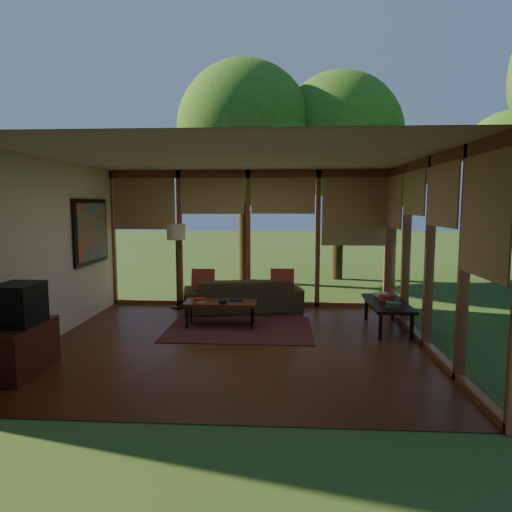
# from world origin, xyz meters

# --- Properties ---
(floor) EXTENTS (5.50, 5.50, 0.00)m
(floor) POSITION_xyz_m (0.00, 0.00, 0.00)
(floor) COLOR #572C17
(floor) RESTS_ON ground
(ceiling) EXTENTS (5.50, 5.50, 0.00)m
(ceiling) POSITION_xyz_m (0.00, 0.00, 2.70)
(ceiling) COLOR silver
(ceiling) RESTS_ON ground
(wall_left) EXTENTS (0.04, 5.00, 2.70)m
(wall_left) POSITION_xyz_m (-2.75, 0.00, 1.35)
(wall_left) COLOR beige
(wall_left) RESTS_ON ground
(wall_front) EXTENTS (5.50, 0.04, 2.70)m
(wall_front) POSITION_xyz_m (0.00, -2.50, 1.35)
(wall_front) COLOR beige
(wall_front) RESTS_ON ground
(window_wall_back) EXTENTS (5.50, 0.12, 2.70)m
(window_wall_back) POSITION_xyz_m (0.00, 2.50, 1.35)
(window_wall_back) COLOR brown
(window_wall_back) RESTS_ON ground
(window_wall_right) EXTENTS (0.12, 5.00, 2.70)m
(window_wall_right) POSITION_xyz_m (2.75, 0.00, 1.35)
(window_wall_right) COLOR brown
(window_wall_right) RESTS_ON ground
(tree_nw) EXTENTS (3.42, 3.42, 5.65)m
(tree_nw) POSITION_xyz_m (-0.32, 5.41, 3.92)
(tree_nw) COLOR #342613
(tree_nw) RESTS_ON ground
(tree_ne) EXTENTS (3.32, 3.32, 5.50)m
(tree_ne) POSITION_xyz_m (2.17, 6.02, 3.82)
(tree_ne) COLOR #342613
(tree_ne) RESTS_ON ground
(rug) EXTENTS (2.35, 1.67, 0.01)m
(rug) POSITION_xyz_m (-0.01, 0.74, 0.01)
(rug) COLOR maroon
(rug) RESTS_ON floor
(sofa) EXTENTS (2.33, 1.27, 0.64)m
(sofa) POSITION_xyz_m (-0.06, 2.00, 0.32)
(sofa) COLOR #3E361F
(sofa) RESTS_ON floor
(pillow_left) EXTENTS (0.42, 0.23, 0.44)m
(pillow_left) POSITION_xyz_m (-0.81, 1.95, 0.59)
(pillow_left) COLOR maroon
(pillow_left) RESTS_ON sofa
(pillow_right) EXTENTS (0.44, 0.23, 0.46)m
(pillow_right) POSITION_xyz_m (0.69, 1.95, 0.60)
(pillow_right) COLOR maroon
(pillow_right) RESTS_ON sofa
(ct_book_lower) EXTENTS (0.22, 0.18, 0.03)m
(ct_book_lower) POSITION_xyz_m (-0.68, 0.83, 0.44)
(ct_book_lower) COLOR beige
(ct_book_lower) RESTS_ON coffee_table
(ct_book_upper) EXTENTS (0.22, 0.18, 0.03)m
(ct_book_upper) POSITION_xyz_m (-0.68, 0.83, 0.47)
(ct_book_upper) COLOR maroon
(ct_book_upper) RESTS_ON coffee_table
(ct_book_side) EXTENTS (0.20, 0.15, 0.03)m
(ct_book_side) POSITION_xyz_m (-0.08, 0.96, 0.44)
(ct_book_side) COLOR black
(ct_book_side) RESTS_ON coffee_table
(ct_bowl) EXTENTS (0.16, 0.16, 0.07)m
(ct_bowl) POSITION_xyz_m (-0.28, 0.78, 0.46)
(ct_bowl) COLOR black
(ct_bowl) RESTS_ON coffee_table
(media_cabinet) EXTENTS (0.50, 1.00, 0.60)m
(media_cabinet) POSITION_xyz_m (-2.47, -1.34, 0.30)
(media_cabinet) COLOR #532516
(media_cabinet) RESTS_ON floor
(television) EXTENTS (0.45, 0.55, 0.50)m
(television) POSITION_xyz_m (-2.45, -1.34, 0.85)
(television) COLOR black
(television) RESTS_ON media_cabinet
(console_book_a) EXTENTS (0.24, 0.20, 0.08)m
(console_book_a) POSITION_xyz_m (2.40, 0.49, 0.49)
(console_book_a) COLOR #325851
(console_book_a) RESTS_ON side_console
(console_book_b) EXTENTS (0.24, 0.20, 0.10)m
(console_book_b) POSITION_xyz_m (2.40, 0.94, 0.50)
(console_book_b) COLOR maroon
(console_book_b) RESTS_ON side_console
(console_book_c) EXTENTS (0.26, 0.22, 0.06)m
(console_book_c) POSITION_xyz_m (2.40, 1.34, 0.48)
(console_book_c) COLOR beige
(console_book_c) RESTS_ON side_console
(floor_lamp) EXTENTS (0.36, 0.36, 1.65)m
(floor_lamp) POSITION_xyz_m (-1.38, 2.20, 1.41)
(floor_lamp) COLOR black
(floor_lamp) RESTS_ON floor
(coffee_table) EXTENTS (1.20, 0.50, 0.43)m
(coffee_table) POSITION_xyz_m (-0.33, 0.88, 0.39)
(coffee_table) COLOR #532516
(coffee_table) RESTS_ON floor
(side_console) EXTENTS (0.60, 1.40, 0.46)m
(side_console) POSITION_xyz_m (2.40, 0.89, 0.41)
(side_console) COLOR black
(side_console) RESTS_ON floor
(wall_painting) EXTENTS (0.06, 1.35, 1.15)m
(wall_painting) POSITION_xyz_m (-2.71, 1.40, 1.55)
(wall_painting) COLOR black
(wall_painting) RESTS_ON wall_left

